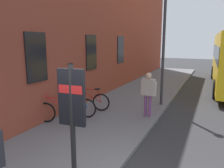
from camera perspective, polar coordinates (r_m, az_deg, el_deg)
ground at (r=9.91m, az=19.65°, el=-6.76°), size 60.00×60.00×0.00m
sidewalk_pavement at (r=12.30m, az=7.76°, el=-2.51°), size 24.00×3.50×0.12m
station_facade at (r=13.73m, az=0.97°, el=18.61°), size 22.00×0.65×9.47m
bicycle_under_window at (r=7.84m, az=-13.15°, el=-7.16°), size 0.63×1.72×0.97m
bicycle_beside_lamp at (r=8.46m, az=-9.73°, el=-5.68°), size 0.49×1.76×0.97m
bicycle_mid_rack at (r=9.14m, az=-5.93°, el=-4.31°), size 0.52×1.75×0.97m
transit_info_sign at (r=4.29m, az=-10.31°, el=-5.42°), size 0.13×0.55×2.40m
pedestrian_crossing_street at (r=8.31m, az=9.33°, el=-1.52°), size 0.28×0.63×1.66m
street_lamp at (r=9.85m, az=13.22°, el=11.06°), size 0.28×0.28×4.76m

